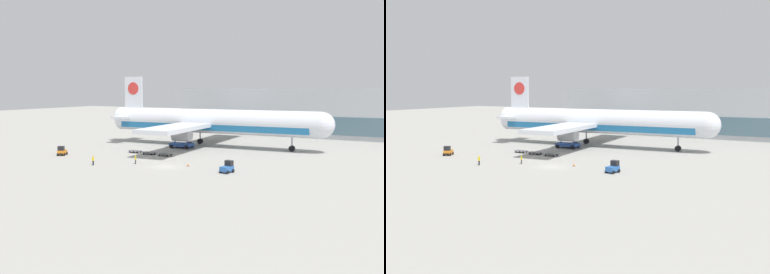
% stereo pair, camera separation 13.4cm
% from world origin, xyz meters
% --- Properties ---
extents(ground_plane, '(400.00, 400.00, 0.00)m').
position_xyz_m(ground_plane, '(0.00, 0.00, 0.00)').
color(ground_plane, '#9E9B93').
extents(terminal_building, '(90.00, 18.20, 14.00)m').
position_xyz_m(terminal_building, '(14.43, 65.29, 6.99)').
color(terminal_building, '#B2B7BC').
rests_on(terminal_building, ground_plane).
extents(airplane_main, '(58.09, 48.43, 17.00)m').
position_xyz_m(airplane_main, '(-6.12, 28.42, 5.84)').
color(airplane_main, silver).
rests_on(airplane_main, ground_plane).
extents(scissor_lift_loader, '(5.39, 3.68, 5.44)m').
position_xyz_m(scissor_lift_loader, '(-9.78, 22.35, 2.07)').
color(scissor_lift_loader, '#284C99').
rests_on(scissor_lift_loader, ground_plane).
extents(baggage_tug_foreground, '(2.00, 2.66, 2.00)m').
position_xyz_m(baggage_tug_foreground, '(12.08, 0.53, 0.88)').
color(baggage_tug_foreground, '#2D66B7').
rests_on(baggage_tug_foreground, ground_plane).
extents(baggage_tug_mid, '(2.50, 2.81, 2.00)m').
position_xyz_m(baggage_tug_mid, '(-25.91, 0.43, 0.88)').
color(baggage_tug_mid, orange).
rests_on(baggage_tug_mid, ground_plane).
extents(baggage_dolly_lead, '(3.71, 1.52, 0.48)m').
position_xyz_m(baggage_dolly_lead, '(-14.72, 10.89, 0.39)').
color(baggage_dolly_lead, '#56565B').
rests_on(baggage_dolly_lead, ground_plane).
extents(baggage_dolly_second, '(3.71, 1.52, 0.48)m').
position_xyz_m(baggage_dolly_second, '(-10.66, 10.39, 0.39)').
color(baggage_dolly_second, '#56565B').
rests_on(baggage_dolly_second, ground_plane).
extents(baggage_dolly_third, '(3.71, 1.52, 0.48)m').
position_xyz_m(baggage_dolly_third, '(-6.48, 10.23, 0.39)').
color(baggage_dolly_third, '#56565B').
rests_on(baggage_dolly_third, ground_plane).
extents(ground_crew_near, '(0.26, 0.57, 1.79)m').
position_xyz_m(ground_crew_near, '(-12.12, -5.23, 1.05)').
color(ground_crew_near, black).
rests_on(ground_crew_near, ground_plane).
extents(ground_crew_far, '(0.43, 0.42, 1.67)m').
position_xyz_m(ground_crew_far, '(-6.26, -0.28, 0.97)').
color(ground_crew_far, black).
rests_on(ground_crew_far, ground_plane).
extents(traffic_cone_near, '(0.40, 0.40, 0.75)m').
position_xyz_m(traffic_cone_near, '(3.46, 2.42, 0.37)').
color(traffic_cone_near, black).
rests_on(traffic_cone_near, ground_plane).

